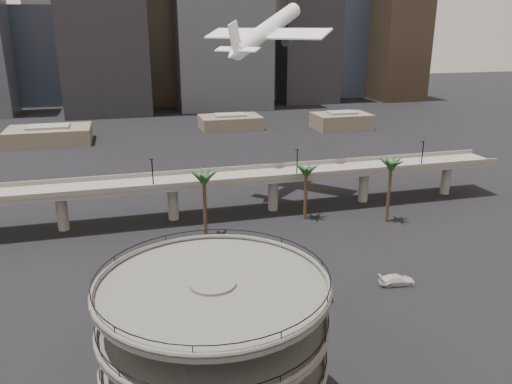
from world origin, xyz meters
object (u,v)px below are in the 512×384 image
object	(u,v)px
airborne_jet	(267,30)
overpass	(224,182)
car_c	(397,280)
car_a	(258,312)
car_b	(318,300)
parking_ramp	(215,341)

from	to	relation	value
airborne_jet	overpass	bearing A→B (deg)	-175.10
overpass	airborne_jet	bearing A→B (deg)	49.52
airborne_jet	car_c	xyz separation A→B (m)	(5.73, -54.47, -37.28)
car_a	car_b	bearing A→B (deg)	-57.94
parking_ramp	car_a	bearing A→B (deg)	62.62
parking_ramp	airborne_jet	size ratio (longest dim) A/B	0.81
car_c	car_b	bearing A→B (deg)	108.03
overpass	airborne_jet	size ratio (longest dim) A/B	4.74
parking_ramp	car_b	world-z (taller)	parking_ramp
overpass	car_a	size ratio (longest dim) A/B	32.32
car_b	car_c	size ratio (longest dim) A/B	0.85
parking_ramp	car_b	bearing A→B (deg)	45.24
car_b	car_c	world-z (taller)	car_c
parking_ramp	car_c	world-z (taller)	parking_ramp
overpass	car_c	bearing A→B (deg)	-62.08
overpass	car_b	distance (m)	41.12
parking_ramp	car_c	size ratio (longest dim) A/B	3.96
car_a	car_b	size ratio (longest dim) A/B	0.85
overpass	car_b	world-z (taller)	overpass
airborne_jet	car_a	distance (m)	71.02
parking_ramp	car_c	distance (m)	40.27
airborne_jet	car_a	size ratio (longest dim) A/B	6.82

